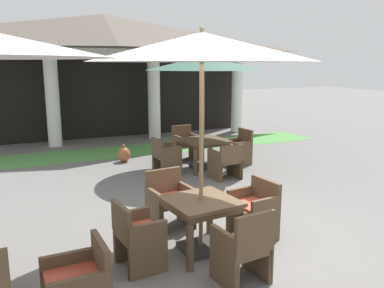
{
  "coord_description": "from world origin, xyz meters",
  "views": [
    {
      "loc": [
        -2.83,
        -4.47,
        2.49
      ],
      "look_at": [
        -0.09,
        1.46,
        1.18
      ],
      "focal_mm": 37.07,
      "sensor_mm": 36.0,
      "label": 1
    }
  ],
  "objects": [
    {
      "name": "lawn_strip",
      "position": [
        0.0,
        6.62,
        0.0
      ],
      "size": [
        12.78,
        1.64,
        0.01
      ],
      "primitive_type": "cube",
      "color": "#519347",
      "rests_on": "ground"
    },
    {
      "name": "patio_chair_mid_right_west",
      "position": [
        0.34,
        3.87,
        0.4
      ],
      "size": [
        0.54,
        0.6,
        0.83
      ],
      "rotation": [
        0.0,
        0.0,
        -1.52
      ],
      "color": "brown",
      "rests_on": "ground"
    },
    {
      "name": "patio_chair_mid_left_east",
      "position": [
        -2.37,
        -0.84,
        0.39
      ],
      "size": [
        0.6,
        0.62,
        0.81
      ],
      "rotation": [
        0.0,
        0.0,
        -4.68
      ],
      "color": "brown",
      "rests_on": "ground"
    },
    {
      "name": "patio_umbrella_mid_right",
      "position": [
        1.35,
        3.92,
        2.49
      ],
      "size": [
        2.73,
        2.73,
        2.74
      ],
      "color": "#2D2D2D",
      "rests_on": "ground"
    },
    {
      "name": "patio_chair_mid_right_east",
      "position": [
        2.36,
        3.97,
        0.4
      ],
      "size": [
        0.58,
        0.62,
        0.88
      ],
      "rotation": [
        0.0,
        0.0,
        -4.66
      ],
      "color": "brown",
      "rests_on": "ground"
    },
    {
      "name": "patio_chair_mid_right_north",
      "position": [
        1.3,
        4.93,
        0.42
      ],
      "size": [
        0.6,
        0.55,
        0.9
      ],
      "rotation": [
        0.0,
        0.0,
        -3.09
      ],
      "color": "brown",
      "rests_on": "ground"
    },
    {
      "name": "patio_chair_near_foreground_east",
      "position": [
        0.3,
        0.13,
        0.41
      ],
      "size": [
        0.57,
        0.68,
        0.84
      ],
      "rotation": [
        0.0,
        0.0,
        -4.61
      ],
      "color": "brown",
      "rests_on": "ground"
    },
    {
      "name": "patio_chair_near_foreground_west",
      "position": [
        -1.54,
        -0.06,
        0.42
      ],
      "size": [
        0.56,
        0.61,
        0.85
      ],
      "rotation": [
        0.0,
        0.0,
        -1.47
      ],
      "color": "brown",
      "rests_on": "ground"
    },
    {
      "name": "ground_plane",
      "position": [
        0.0,
        0.0,
        0.0
      ],
      "size": [
        60.0,
        60.0,
        0.0
      ],
      "primitive_type": "plane",
      "color": "slate"
    },
    {
      "name": "background_pavilion",
      "position": [
        -0.0,
        8.36,
        3.12
      ],
      "size": [
        10.98,
        2.81,
        4.01
      ],
      "color": "white",
      "rests_on": "ground"
    },
    {
      "name": "patio_table_mid_right",
      "position": [
        1.35,
        3.92,
        0.63
      ],
      "size": [
        1.08,
        1.08,
        0.72
      ],
      "rotation": [
        0.0,
        0.0,
        0.05
      ],
      "color": "brown",
      "rests_on": "ground"
    },
    {
      "name": "patio_umbrella_near_foreground",
      "position": [
        -0.62,
        0.03,
        2.68
      ],
      "size": [
        2.85,
        2.85,
        2.94
      ],
      "color": "#2D2D2D",
      "rests_on": "ground"
    },
    {
      "name": "patio_chair_near_foreground_south",
      "position": [
        -0.53,
        -0.89,
        0.41
      ],
      "size": [
        0.6,
        0.56,
        0.9
      ],
      "rotation": [
        0.0,
        0.0,
        0.1
      ],
      "color": "brown",
      "rests_on": "ground"
    },
    {
      "name": "terracotta_urn",
      "position": [
        -0.24,
        5.36,
        0.2
      ],
      "size": [
        0.33,
        0.33,
        0.47
      ],
      "color": "#9E5633",
      "rests_on": "ground"
    },
    {
      "name": "patio_table_near_foreground",
      "position": [
        -0.62,
        0.03,
        0.62
      ],
      "size": [
        0.97,
        0.97,
        0.73
      ],
      "rotation": [
        0.0,
        0.0,
        0.1
      ],
      "color": "brown",
      "rests_on": "ground"
    },
    {
      "name": "patio_chair_near_foreground_north",
      "position": [
        -0.71,
        0.96,
        0.42
      ],
      "size": [
        0.67,
        0.59,
        0.89
      ],
      "rotation": [
        0.0,
        0.0,
        -3.04
      ],
      "color": "brown",
      "rests_on": "ground"
    },
    {
      "name": "patio_chair_mid_right_south",
      "position": [
        1.4,
        2.91,
        0.39
      ],
      "size": [
        0.61,
        0.6,
        0.8
      ],
      "rotation": [
        0.0,
        0.0,
        0.05
      ],
      "color": "brown",
      "rests_on": "ground"
    }
  ]
}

